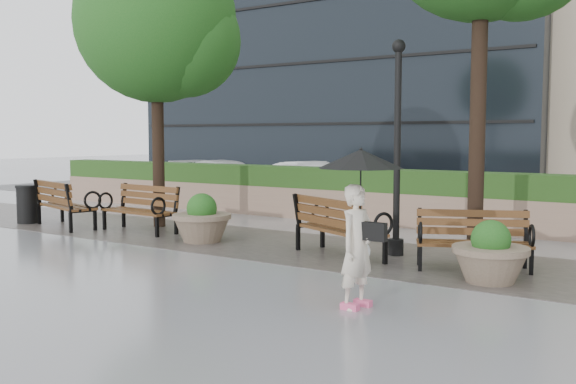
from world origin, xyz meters
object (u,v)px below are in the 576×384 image
Objects in this scene: planter_right at (490,258)px; pedestrian at (359,212)px; lamppost at (397,162)px; planter_left at (202,223)px; car_right at (313,183)px; bench_0 at (66,214)px; bench_1 at (140,219)px; car_left at (228,180)px; bench_3 at (473,253)px; bench_2 at (339,240)px; trash_bin at (27,205)px.

planter_right is 0.56× the size of pedestrian.
lamppost reaches higher than planter_right.
planter_right is (5.98, -0.38, -0.03)m from planter_left.
planter_left is at bearing -152.77° from car_right.
bench_1 is at bearing -152.46° from bench_0.
car_left is 3.29m from car_right.
bench_1 is 1.05× the size of bench_3.
planter_right is 2.74m from lamppost.
car_right is at bearing 104.53° from planter_left.
planter_left is 0.26× the size of car_left.
planter_left is at bearing 27.59° from bench_2.
bench_0 is at bearing 159.08° from bench_3.
bench_2 is (5.20, -0.11, 0.01)m from bench_1.
bench_2 is at bearing 2.73° from trash_bin.
car_left reaches higher than bench_1.
bench_0 is at bearing 176.98° from car_right.
car_right reaches higher than bench_3.
car_left is at bearing 107.20° from car_right.
bench_1 is at bearing -174.24° from lamppost.
bench_1 is at bearing 156.62° from bench_3.
bench_2 is at bearing 169.93° from planter_right.
car_right is at bearing 135.17° from planter_right.
car_right is (-7.43, 7.14, 0.39)m from bench_3.
lamppost is 8.92m from car_right.
bench_1 is at bearing 175.60° from planter_right.
trash_bin is at bearing 159.09° from bench_3.
bench_0 reaches higher than bench_1.
bench_0 is 8.00m from car_right.
pedestrian is at bearing -18.15° from bench_1.
lamppost is 11.20m from car_left.
bench_2 is 0.46× the size of car_left.
car_right is at bearing -76.87° from car_left.
trash_bin is at bearing -173.16° from lamppost.
planter_right is (10.08, -0.18, 0.04)m from bench_0.
bench_1 is 0.49× the size of car_right.
lamppost is at bearing 149.35° from planter_right.
car_left reaches higher than planter_left.
bench_1 is 0.94× the size of bench_2.
bench_3 is 2.17m from lamppost.
car_left is 14.25m from pedestrian.
car_right is 12.33m from pedestrian.
pedestrian is (1.08, -3.53, -0.48)m from lamppost.
car_left is (0.26, 7.52, 0.22)m from trash_bin.
planter_left reaches higher than bench_3.
car_left reaches higher than bench_2.
bench_1 is 2.09m from planter_left.
bench_0 is 1.14× the size of bench_3.
car_left is at bearing -66.18° from bench_0.
bench_2 is (7.23, 0.33, -0.01)m from bench_0.
trash_bin is 10.78m from pedestrian.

